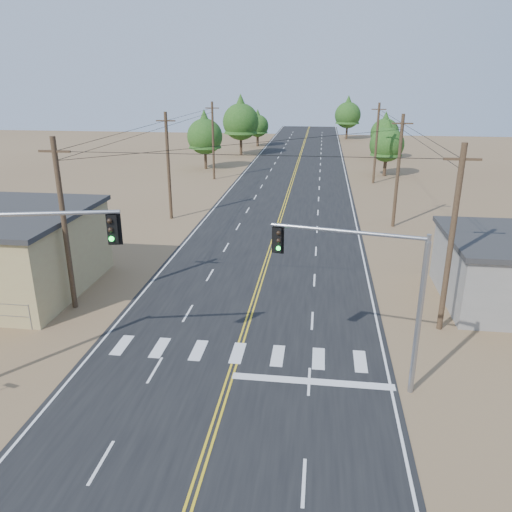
# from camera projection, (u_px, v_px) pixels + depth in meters

# --- Properties ---
(ground) EXTENTS (220.00, 220.00, 0.00)m
(ground) POSITION_uv_depth(u_px,v_px,m) (200.00, 472.00, 17.32)
(ground) COLOR olive
(ground) RESTS_ON ground
(road) EXTENTS (15.00, 200.00, 0.02)m
(road) POSITION_uv_depth(u_px,v_px,m) (277.00, 228.00, 45.32)
(road) COLOR black
(road) RESTS_ON ground
(utility_pole_left_near) EXTENTS (1.80, 0.30, 10.00)m
(utility_pole_left_near) POSITION_uv_depth(u_px,v_px,m) (64.00, 225.00, 28.07)
(utility_pole_left_near) COLOR #4C3826
(utility_pole_left_near) RESTS_ON ground
(utility_pole_left_mid) EXTENTS (1.80, 0.30, 10.00)m
(utility_pole_left_mid) POSITION_uv_depth(u_px,v_px,m) (168.00, 166.00, 46.73)
(utility_pole_left_mid) COLOR #4C3826
(utility_pole_left_mid) RESTS_ON ground
(utility_pole_left_far) EXTENTS (1.80, 0.30, 10.00)m
(utility_pole_left_far) POSITION_uv_depth(u_px,v_px,m) (213.00, 140.00, 65.39)
(utility_pole_left_far) COLOR #4C3826
(utility_pole_left_far) RESTS_ON ground
(utility_pole_right_near) EXTENTS (1.80, 0.30, 10.00)m
(utility_pole_right_near) POSITION_uv_depth(u_px,v_px,m) (451.00, 239.00, 25.51)
(utility_pole_right_near) COLOR #4C3826
(utility_pole_right_near) RESTS_ON ground
(utility_pole_right_mid) EXTENTS (1.80, 0.30, 10.00)m
(utility_pole_right_mid) POSITION_uv_depth(u_px,v_px,m) (398.00, 171.00, 44.18)
(utility_pole_right_mid) COLOR #4C3826
(utility_pole_right_mid) RESTS_ON ground
(utility_pole_right_far) EXTENTS (1.80, 0.30, 10.00)m
(utility_pole_right_far) POSITION_uv_depth(u_px,v_px,m) (376.00, 143.00, 62.84)
(utility_pole_right_far) COLOR #4C3826
(utility_pole_right_far) RESTS_ON ground
(signal_mast_left) EXTENTS (6.78, 1.77, 7.98)m
(signal_mast_left) POSITION_uv_depth(u_px,v_px,m) (8.00, 269.00, 20.73)
(signal_mast_left) COLOR gray
(signal_mast_left) RESTS_ON ground
(signal_mast_right) EXTENTS (6.41, 1.49, 7.19)m
(signal_mast_right) POSITION_uv_depth(u_px,v_px,m) (375.00, 283.00, 20.69)
(signal_mast_right) COLOR gray
(signal_mast_right) RESTS_ON ground
(tree_left_near) EXTENTS (5.17, 5.17, 8.61)m
(tree_left_near) POSITION_uv_depth(u_px,v_px,m) (205.00, 133.00, 72.87)
(tree_left_near) COLOR #3F2D1E
(tree_left_near) RESTS_ON ground
(tree_left_mid) EXTENTS (6.20, 6.20, 10.34)m
(tree_left_mid) POSITION_uv_depth(u_px,v_px,m) (241.00, 118.00, 85.64)
(tree_left_mid) COLOR #3F2D1E
(tree_left_mid) RESTS_ON ground
(tree_left_far) EXTENTS (4.28, 4.28, 7.13)m
(tree_left_far) POSITION_uv_depth(u_px,v_px,m) (258.00, 124.00, 97.73)
(tree_left_far) COLOR #3F2D1E
(tree_left_far) RESTS_ON ground
(tree_right_near) EXTENTS (4.67, 4.67, 7.78)m
(tree_right_near) POSITION_uv_depth(u_px,v_px,m) (387.00, 141.00, 67.79)
(tree_right_near) COLOR #3F2D1E
(tree_right_near) RESTS_ON ground
(tree_right_mid) EXTENTS (4.64, 4.64, 7.74)m
(tree_right_mid) POSITION_uv_depth(u_px,v_px,m) (385.00, 130.00, 82.15)
(tree_right_mid) COLOR #3F2D1E
(tree_right_mid) RESTS_ON ground
(tree_right_far) EXTENTS (5.59, 5.59, 9.32)m
(tree_right_far) POSITION_uv_depth(u_px,v_px,m) (348.00, 112.00, 108.48)
(tree_right_far) COLOR #3F2D1E
(tree_right_far) RESTS_ON ground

